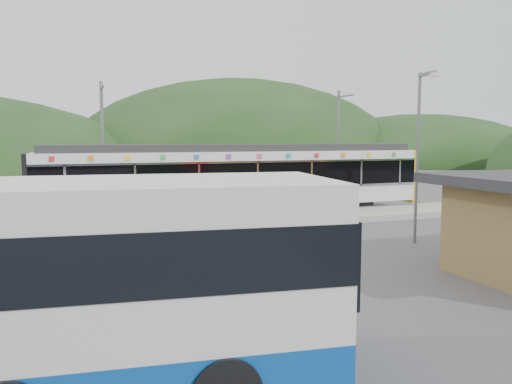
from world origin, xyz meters
name	(u,v)px	position (x,y,z in m)	size (l,w,h in m)	color
ground	(293,236)	(0.00, 0.00, 0.00)	(120.00, 120.00, 0.00)	#4C4C4F
hills	(354,211)	(6.19, 5.29, 0.00)	(146.00, 149.00, 26.00)	#1E3D19
platform	(264,220)	(0.00, 3.30, 0.15)	(26.00, 3.20, 0.30)	#9E9E99
yellow_line	(275,221)	(0.00, 2.00, 0.30)	(26.00, 0.10, 0.01)	yellow
train	(239,177)	(-0.37, 6.00, 2.06)	(20.44, 3.01, 3.74)	black
catenary_mast_west	(103,146)	(-7.00, 8.56, 3.65)	(0.18, 1.80, 7.00)	slate
catenary_mast_east	(338,145)	(7.00, 8.56, 3.65)	(0.18, 1.80, 7.00)	slate
lamp_post	(420,143)	(3.82, -3.13, 3.88)	(0.37, 1.15, 6.52)	slate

